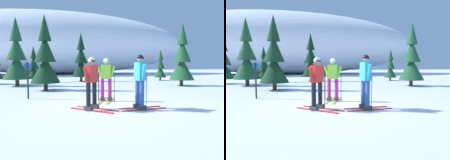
# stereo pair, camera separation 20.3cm
# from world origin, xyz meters

# --- Properties ---
(ground_plane) EXTENTS (120.00, 120.00, 0.00)m
(ground_plane) POSITION_xyz_m (0.00, 0.00, 0.00)
(ground_plane) COLOR white
(skier_cyan_jacket) EXTENTS (1.61, 0.82, 1.83)m
(skier_cyan_jacket) POSITION_xyz_m (0.59, -0.95, 0.98)
(skier_cyan_jacket) COLOR red
(skier_cyan_jacket) RESTS_ON ground
(skier_lime_jacket) EXTENTS (1.05, 1.76, 1.76)m
(skier_lime_jacket) POSITION_xyz_m (-0.20, 0.81, 0.92)
(skier_lime_jacket) COLOR gold
(skier_lime_jacket) RESTS_ON ground
(skier_red_jacket) EXTENTS (1.51, 1.42, 1.74)m
(skier_red_jacket) POSITION_xyz_m (-1.00, -0.66, 0.92)
(skier_red_jacket) COLOR red
(skier_red_jacket) RESTS_ON ground
(pine_tree_left) EXTENTS (1.90, 1.90, 4.93)m
(pine_tree_left) POSITION_xyz_m (-5.17, 8.30, 2.06)
(pine_tree_left) COLOR #47301E
(pine_tree_left) RESTS_ON ground
(pine_tree_center_left) EXTENTS (1.22, 1.22, 3.15)m
(pine_tree_center_left) POSITION_xyz_m (-4.44, 11.27, 1.32)
(pine_tree_center_left) COLOR #47301E
(pine_tree_center_left) RESTS_ON ground
(pine_tree_center) EXTENTS (1.72, 1.72, 4.46)m
(pine_tree_center) POSITION_xyz_m (-2.95, 5.19, 1.87)
(pine_tree_center) COLOR #47301E
(pine_tree_center) RESTS_ON ground
(pine_tree_center_right) EXTENTS (1.73, 1.73, 4.48)m
(pine_tree_center_right) POSITION_xyz_m (-0.34, 11.56, 1.87)
(pine_tree_center_right) COLOR #47301E
(pine_tree_center_right) RESTS_ON ground
(pine_tree_right) EXTENTS (1.75, 1.75, 4.54)m
(pine_tree_right) POSITION_xyz_m (6.43, 5.72, 1.90)
(pine_tree_right) COLOR #47301E
(pine_tree_right) RESTS_ON ground
(pine_tree_far_right) EXTENTS (1.19, 1.19, 3.08)m
(pine_tree_far_right) POSITION_xyz_m (7.40, 10.92, 1.29)
(pine_tree_far_right) COLOR #47301E
(pine_tree_far_right) RESTS_ON ground
(snow_ridge_background) EXTENTS (47.61, 16.60, 10.54)m
(snow_ridge_background) POSITION_xyz_m (-3.17, 28.95, 5.27)
(snow_ridge_background) COLOR white
(snow_ridge_background) RESTS_ON ground
(trail_marker_post) EXTENTS (0.28, 0.07, 1.61)m
(trail_marker_post) POSITION_xyz_m (-3.42, 2.09, 0.91)
(trail_marker_post) COLOR black
(trail_marker_post) RESTS_ON ground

